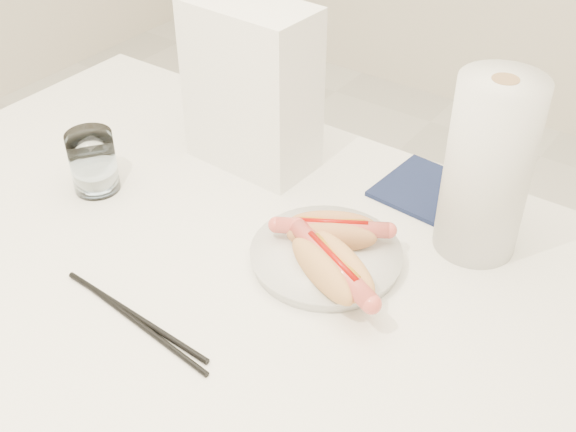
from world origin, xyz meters
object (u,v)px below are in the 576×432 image
Objects in this scene: hotdog_left at (332,231)px; water_glass at (93,162)px; paper_towel_roll at (488,168)px; hotdog_right at (332,267)px; table at (216,286)px; napkin_box at (252,87)px; plate at (326,257)px.

water_glass reaches higher than hotdog_left.
hotdog_right is at bearing -119.73° from paper_towel_roll.
water_glass reaches higher than table.
napkin_box is at bearing 114.47° from table.
napkin_box is at bearing -179.51° from paper_towel_roll.
table is 5.94× the size of plate.
hotdog_right is (0.17, 0.04, 0.10)m from table.
hotdog_right is (0.04, -0.04, 0.03)m from plate.
hotdog_left is at bearing 37.79° from table.
water_glass is at bearing -153.07° from hotdog_right.
paper_towel_roll reaches higher than hotdog_right.
table is 12.10× the size of water_glass.
paper_towel_roll reaches higher than table.
table is at bearing -4.38° from water_glass.
napkin_box is at bearing 120.64° from hotdog_left.
napkin_box is (-0.28, 0.20, 0.10)m from hotdog_right.
hotdog_right is at bearing 2.18° from water_glass.
hotdog_left is 0.56× the size of paper_towel_roll.
hotdog_left is (-0.01, 0.02, 0.03)m from plate.
hotdog_left is at bearing -25.94° from napkin_box.
hotdog_right is 1.70× the size of water_glass.
hotdog_right is at bearing 11.65° from table.
hotdog_left is at bearing 12.04° from water_glass.
table is 0.32m from napkin_box.
paper_towel_roll is at bearing 3.18° from napkin_box.
paper_towel_roll is at bearing 39.22° from table.
napkin_box is (0.15, 0.21, 0.09)m from water_glass.
paper_towel_roll is (0.16, 0.13, 0.09)m from hotdog_left.
table is 0.28m from water_glass.
water_glass is (-0.39, -0.08, 0.01)m from hotdog_left.
napkin_box is 0.39m from paper_towel_roll.
paper_towel_roll reaches higher than plate.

